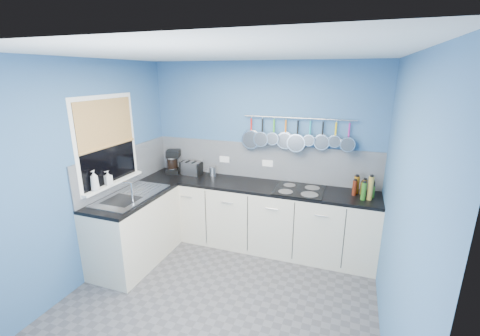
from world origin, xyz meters
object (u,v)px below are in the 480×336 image
Objects in this scene: paper_towel at (172,163)px; coffee_maker at (173,162)px; toaster at (191,168)px; soap_bottle_b at (108,178)px; hob at (299,190)px; canister at (213,172)px; soap_bottle_a at (94,180)px.

paper_towel is 0.85× the size of coffee_maker.
soap_bottle_b is at bearing -108.36° from toaster.
hob is (2.13, 0.97, -0.23)m from soap_bottle_b.
hob is at bearing 1.03° from toaster.
hob is (1.28, -0.17, -0.06)m from canister.
canister is at bearing 10.48° from toaster.
soap_bottle_b reaches higher than toaster.
soap_bottle_a is 2.45m from hob.
soap_bottle_a is at bearing -90.00° from soap_bottle_b.
soap_bottle_a reaches higher than coffee_maker.
toaster reaches higher than hob.
coffee_maker is at bearing -175.57° from canister.
canister is at bearing 53.40° from soap_bottle_b.
coffee_maker is at bearing 78.28° from soap_bottle_b.
soap_bottle_a reaches higher than hob.
coffee_maker is (0.01, -0.00, 0.03)m from paper_towel.
paper_towel is 1.01× the size of toaster.
coffee_maker is (0.23, 1.31, -0.10)m from soap_bottle_a.
paper_towel is 1.93m from hob.
soap_bottle_b is 1.12m from paper_towel.
soap_bottle_a is at bearing -151.03° from hob.
paper_towel is 0.03m from coffee_maker.
toaster is (0.52, 1.12, -0.14)m from soap_bottle_b.
soap_bottle_b reaches higher than hob.
toaster is 0.34m from canister.
soap_bottle_a is 1.33m from paper_towel.
soap_bottle_a is 1.61m from canister.
toaster is 2.10× the size of canister.
coffee_maker reaches higher than toaster.
soap_bottle_a is 0.69× the size of coffee_maker.
canister is (0.33, 0.02, -0.02)m from toaster.
coffee_maker reaches higher than soap_bottle_b.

